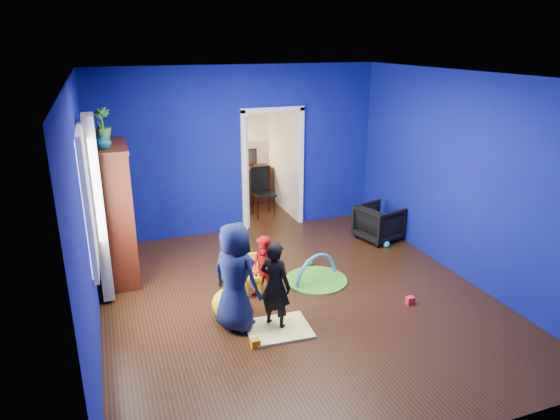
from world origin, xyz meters
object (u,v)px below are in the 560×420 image
object	(u,v)px
toddler_red	(265,269)
play_mat	(316,280)
study_desk	(249,185)
kid_chair	(250,277)
crt_tv	(114,210)
armchair	(379,223)
tv_armoire	(112,213)
hopper_ball	(227,304)
vase	(103,141)
folding_chair	(263,193)
child_black	(275,285)
child_navy	(235,277)

from	to	relation	value
toddler_red	play_mat	distance (m)	0.98
play_mat	study_desk	xyz separation A→B (m)	(0.15, 3.87, 0.36)
kid_chair	play_mat	xyz separation A→B (m)	(1.00, 0.05, -0.24)
crt_tv	study_desk	bearing A→B (deg)	44.72
armchair	tv_armoire	distance (m)	4.36
crt_tv	hopper_ball	bearing A→B (deg)	-54.27
play_mat	study_desk	world-z (taller)	study_desk
hopper_ball	kid_chair	bearing A→B (deg)	47.66
armchair	vase	distance (m)	4.66
study_desk	play_mat	bearing A→B (deg)	-92.24
study_desk	folding_chair	distance (m)	0.96
toddler_red	folding_chair	bearing A→B (deg)	120.46
toddler_red	folding_chair	distance (m)	3.31
hopper_ball	play_mat	bearing A→B (deg)	20.29
hopper_ball	play_mat	xyz separation A→B (m)	(1.44, 0.53, -0.18)
vase	tv_armoire	size ratio (longest dim) A/B	0.10
play_mat	child_black	bearing A→B (deg)	-135.69
toddler_red	crt_tv	world-z (taller)	crt_tv
child_black	folding_chair	size ratio (longest dim) A/B	1.20
kid_chair	study_desk	distance (m)	4.08
tv_armoire	kid_chair	world-z (taller)	tv_armoire
tv_armoire	armchair	bearing A→B (deg)	-0.54
child_black	hopper_ball	xyz separation A→B (m)	(-0.50, 0.39, -0.36)
toddler_red	play_mat	world-z (taller)	toddler_red
child_black	crt_tv	distance (m)	2.68
child_navy	study_desk	world-z (taller)	child_navy
vase	tv_armoire	xyz separation A→B (m)	(0.00, 0.30, -1.08)
tv_armoire	crt_tv	size ratio (longest dim) A/B	2.80
child_black	child_navy	size ratio (longest dim) A/B	0.83
toddler_red	child_navy	bearing A→B (deg)	-87.31
vase	crt_tv	bearing A→B (deg)	82.41
armchair	toddler_red	world-z (taller)	toddler_red
folding_chair	vase	bearing A→B (deg)	-143.42
armchair	hopper_ball	size ratio (longest dim) A/B	1.76
vase	hopper_ball	distance (m)	2.61
toddler_red	tv_armoire	size ratio (longest dim) A/B	0.45
child_black	study_desk	xyz separation A→B (m)	(1.09, 4.79, -0.18)
toddler_red	hopper_ball	size ratio (longest dim) A/B	2.33
hopper_ball	play_mat	size ratio (longest dim) A/B	0.43
child_black	folding_chair	bearing A→B (deg)	-54.60
hopper_ball	kid_chair	size ratio (longest dim) A/B	0.76
crt_tv	play_mat	xyz separation A→B (m)	(2.63, -1.12, -1.01)
child_navy	toddler_red	xyz separation A→B (m)	(0.54, 0.53, -0.22)
study_desk	toddler_red	bearing A→B (deg)	-103.66
tv_armoire	study_desk	world-z (taller)	tv_armoire
play_mat	toddler_red	bearing A→B (deg)	-163.72
study_desk	folding_chair	size ratio (longest dim) A/B	0.96
study_desk	crt_tv	bearing A→B (deg)	-135.28
hopper_ball	armchair	bearing A→B (deg)	27.54
child_black	folding_chair	world-z (taller)	child_black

